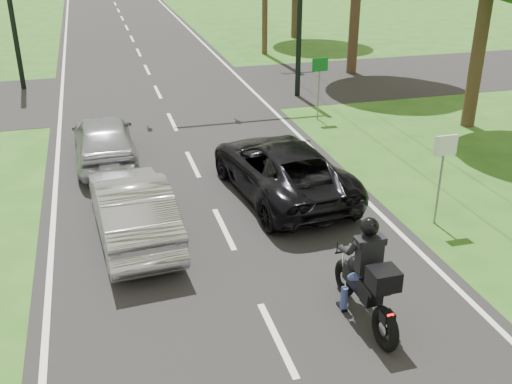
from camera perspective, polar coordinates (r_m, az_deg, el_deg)
ground at (r=10.21m, az=2.02°, el=-13.83°), size 140.00×140.00×0.00m
road at (r=18.87m, az=-7.11°, el=4.82°), size 8.00×100.00×0.01m
cross_road at (r=24.56m, az=-9.33°, el=9.37°), size 60.00×7.00×0.01m
motorcycle_rider at (r=10.33m, az=10.59°, el=-8.48°), size 0.65×2.29×1.98m
dark_suv at (r=14.84m, az=2.41°, el=2.30°), size 2.81×5.23×1.40m
silver_sedan at (r=13.02m, az=-11.69°, el=-1.54°), size 1.78×4.35×1.40m
silver_suv at (r=17.35m, az=-14.28°, el=4.91°), size 1.73×4.14×1.40m
signal_pole_far at (r=25.96m, az=-22.26°, el=15.51°), size 0.20×0.20×6.00m
sign_white at (r=13.63m, az=17.44°, el=3.09°), size 0.55×0.07×2.12m
sign_green at (r=20.54m, az=6.08°, el=11.15°), size 0.55×0.07×2.12m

